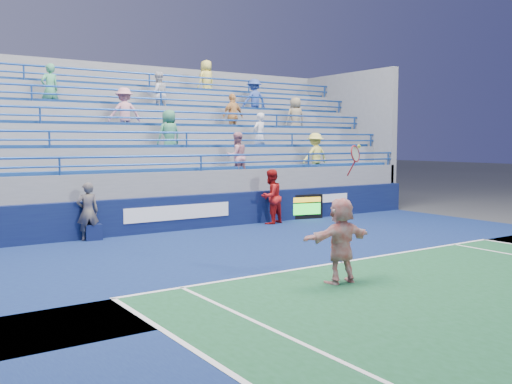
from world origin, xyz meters
TOP-DOWN VIEW (x-y plane):
  - ground at (0.00, 0.00)m, footprint 120.00×120.00m
  - sponsor_wall at (0.00, 6.50)m, footprint 18.00×0.32m
  - bleacher_stand at (0.01, 10.27)m, footprint 18.00×5.60m
  - serve_speed_board at (4.08, 6.32)m, footprint 1.29×0.40m
  - judge_chair at (-3.75, 6.29)m, footprint 0.50×0.50m
  - tennis_player at (-1.31, -1.39)m, footprint 1.60×0.59m
  - line_judge at (-3.89, 6.21)m, footprint 0.64×0.45m
  - ball_girl at (2.32, 6.05)m, footprint 1.08×0.95m

SIDE VIEW (x-z plane):
  - ground at x=0.00m, z-range 0.00..0.00m
  - judge_chair at x=-3.75m, z-range -0.15..0.68m
  - serve_speed_board at x=4.08m, z-range 0.00..0.90m
  - sponsor_wall at x=0.00m, z-range 0.00..1.10m
  - line_judge at x=-3.89m, z-range 0.00..1.66m
  - tennis_player at x=-1.31m, z-range -0.51..2.22m
  - ball_girl at x=2.32m, z-range 0.00..1.86m
  - bleacher_stand at x=0.01m, z-range -1.52..4.61m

